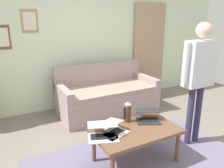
# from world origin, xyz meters

# --- Properties ---
(ground_plane) EXTENTS (7.68, 7.68, 0.00)m
(ground_plane) POSITION_xyz_m (0.00, 0.00, 0.00)
(ground_plane) COLOR slate
(area_rug) EXTENTS (2.62, 1.58, 0.01)m
(area_rug) POSITION_xyz_m (0.13, 0.11, 0.00)
(area_rug) COLOR slate
(area_rug) RESTS_ON ground_plane
(back_wall) EXTENTS (7.04, 0.11, 2.70)m
(back_wall) POSITION_xyz_m (0.00, -2.20, 1.35)
(back_wall) COLOR silver
(back_wall) RESTS_ON ground_plane
(interior_door) EXTENTS (0.82, 0.09, 2.05)m
(interior_door) POSITION_xyz_m (-1.64, -2.11, 1.02)
(interior_door) COLOR tan
(interior_door) RESTS_ON ground_plane
(couch) EXTENTS (1.81, 0.89, 0.88)m
(couch) POSITION_xyz_m (-0.26, -1.56, 0.31)
(couch) COLOR #A38A8A
(couch) RESTS_ON ground_plane
(coffee_table) EXTENTS (1.04, 0.62, 0.44)m
(coffee_table) POSITION_xyz_m (0.13, 0.01, 0.39)
(coffee_table) COLOR brown
(coffee_table) RESTS_ON ground_plane
(laptop_left) EXTENTS (0.38, 0.38, 0.12)m
(laptop_left) POSITION_xyz_m (0.42, -0.04, 0.49)
(laptop_left) COLOR silver
(laptop_left) RESTS_ON coffee_table
(laptop_center) EXTENTS (0.41, 0.41, 0.12)m
(laptop_center) POSITION_xyz_m (-0.15, -0.12, 0.49)
(laptop_center) COLOR #28282D
(laptop_center) RESTS_ON coffee_table
(laptop_right) EXTENTS (0.43, 0.42, 0.13)m
(laptop_right) POSITION_xyz_m (0.55, -0.03, 0.49)
(laptop_right) COLOR silver
(laptop_right) RESTS_ON coffee_table
(french_press) EXTENTS (0.10, 0.08, 0.27)m
(french_press) POSITION_xyz_m (0.11, -0.22, 0.57)
(french_press) COLOR #4C3323
(french_press) RESTS_ON coffee_table
(person_standing) EXTENTS (0.59, 0.20, 1.68)m
(person_standing) POSITION_xyz_m (-0.84, 0.02, 1.08)
(person_standing) COLOR #322D53
(person_standing) RESTS_ON ground_plane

